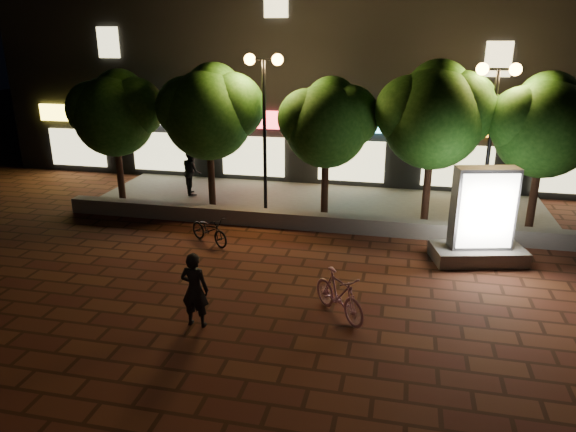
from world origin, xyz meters
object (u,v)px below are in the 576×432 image
(tree_far_right, at_px, (546,122))
(scooter_parked, at_px, (209,230))
(pedestrian, at_px, (192,172))
(rider, at_px, (195,290))
(scooter_pink, at_px, (339,295))
(ad_kiosk, at_px, (481,224))
(tree_far_left, at_px, (116,111))
(tree_right, at_px, (435,112))
(street_lamp_left, at_px, (264,94))
(tree_left, at_px, (210,109))
(street_lamp_right, at_px, (495,104))
(tree_mid, at_px, (328,120))

(tree_far_right, bearing_deg, scooter_parked, -160.76)
(pedestrian, bearing_deg, rider, 173.66)
(tree_far_right, height_order, scooter_parked, tree_far_right)
(scooter_pink, height_order, rider, rider)
(tree_far_right, distance_m, ad_kiosk, 4.20)
(tree_far_left, distance_m, tree_right, 10.81)
(tree_right, height_order, ad_kiosk, tree_right)
(street_lamp_left, bearing_deg, scooter_parked, -106.52)
(ad_kiosk, bearing_deg, rider, -142.11)
(tree_left, distance_m, rider, 8.53)
(tree_far_right, height_order, scooter_pink, tree_far_right)
(tree_far_left, height_order, street_lamp_left, street_lamp_left)
(tree_far_left, relative_size, pedestrian, 2.66)
(ad_kiosk, height_order, scooter_parked, ad_kiosk)
(street_lamp_right, bearing_deg, scooter_parked, -158.98)
(tree_far_left, distance_m, street_lamp_left, 5.50)
(tree_far_right, height_order, rider, tree_far_right)
(tree_mid, height_order, rider, tree_mid)
(pedestrian, bearing_deg, scooter_pink, -168.94)
(tree_mid, distance_m, ad_kiosk, 5.87)
(tree_mid, bearing_deg, ad_kiosk, -32.61)
(tree_mid, bearing_deg, scooter_pink, -79.06)
(tree_far_right, distance_m, scooter_pink, 8.97)
(tree_right, height_order, rider, tree_right)
(tree_far_right, distance_m, street_lamp_left, 8.58)
(street_lamp_right, bearing_deg, tree_left, 178.32)
(pedestrian, bearing_deg, tree_far_left, 87.68)
(tree_right, relative_size, rider, 3.06)
(rider, bearing_deg, pedestrian, -65.23)
(tree_far_right, xyz_separation_m, street_lamp_left, (-8.55, -0.26, 0.66))
(pedestrian, bearing_deg, ad_kiosk, -141.21)
(tree_left, bearing_deg, tree_right, 0.00)
(street_lamp_right, bearing_deg, tree_far_right, 9.61)
(tree_left, distance_m, scooter_parked, 4.60)
(tree_left, relative_size, tree_mid, 1.09)
(tree_far_left, bearing_deg, street_lamp_left, -2.76)
(pedestrian, bearing_deg, street_lamp_left, -142.09)
(tree_mid, height_order, street_lamp_right, street_lamp_right)
(tree_far_right, xyz_separation_m, scooter_parked, (-9.45, -3.30, -2.95))
(tree_far_right, bearing_deg, street_lamp_right, -170.39)
(tree_mid, relative_size, pedestrian, 2.59)
(tree_left, relative_size, ad_kiosk, 1.86)
(street_lamp_left, relative_size, scooter_parked, 3.25)
(street_lamp_left, distance_m, rider, 8.16)
(street_lamp_left, bearing_deg, street_lamp_right, 0.00)
(scooter_pink, bearing_deg, tree_right, 30.76)
(scooter_pink, distance_m, rider, 3.08)
(tree_mid, height_order, tree_far_right, tree_far_right)
(tree_left, xyz_separation_m, ad_kiosk, (8.59, -2.94, -2.39))
(tree_far_left, height_order, scooter_pink, tree_far_left)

